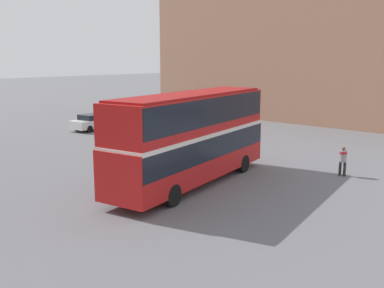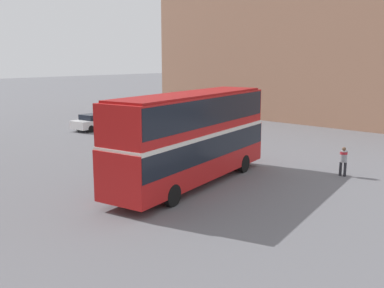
{
  "view_description": "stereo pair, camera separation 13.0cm",
  "coord_description": "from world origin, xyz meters",
  "px_view_note": "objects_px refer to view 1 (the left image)",
  "views": [
    {
      "loc": [
        -17.31,
        -15.92,
        6.41
      ],
      "look_at": [
        -0.85,
        -0.97,
        2.1
      ],
      "focal_mm": 42.0,
      "sensor_mm": 36.0,
      "label": 1
    },
    {
      "loc": [
        -17.22,
        -16.02,
        6.41
      ],
      "look_at": [
        -0.85,
        -0.97,
        2.1
      ],
      "focal_mm": 42.0,
      "sensor_mm": 36.0,
      "label": 2
    }
  ],
  "objects_px": {
    "parked_car_kerb_near": "(150,113)",
    "parked_car_kerb_far": "(95,122)",
    "double_decker_bus": "(192,133)",
    "pedestrian_foreground": "(343,158)"
  },
  "relations": [
    {
      "from": "double_decker_bus",
      "to": "parked_car_kerb_near",
      "type": "distance_m",
      "value": 23.85
    },
    {
      "from": "parked_car_kerb_near",
      "to": "double_decker_bus",
      "type": "bearing_deg",
      "value": 44.86
    },
    {
      "from": "double_decker_bus",
      "to": "parked_car_kerb_near",
      "type": "xyz_separation_m",
      "value": [
        14.4,
        18.92,
        -1.84
      ]
    },
    {
      "from": "parked_car_kerb_near",
      "to": "parked_car_kerb_far",
      "type": "relative_size",
      "value": 0.96
    },
    {
      "from": "pedestrian_foreground",
      "to": "parked_car_kerb_near",
      "type": "bearing_deg",
      "value": -113.85
    },
    {
      "from": "parked_car_kerb_far",
      "to": "double_decker_bus",
      "type": "bearing_deg",
      "value": -116.8
    },
    {
      "from": "parked_car_kerb_near",
      "to": "parked_car_kerb_far",
      "type": "xyz_separation_m",
      "value": [
        -7.21,
        -0.64,
        -0.1
      ]
    },
    {
      "from": "pedestrian_foreground",
      "to": "parked_car_kerb_far",
      "type": "xyz_separation_m",
      "value": [
        0.43,
        23.28,
        -0.26
      ]
    },
    {
      "from": "double_decker_bus",
      "to": "parked_car_kerb_far",
      "type": "relative_size",
      "value": 2.45
    },
    {
      "from": "double_decker_bus",
      "to": "parked_car_kerb_far",
      "type": "height_order",
      "value": "double_decker_bus"
    }
  ]
}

